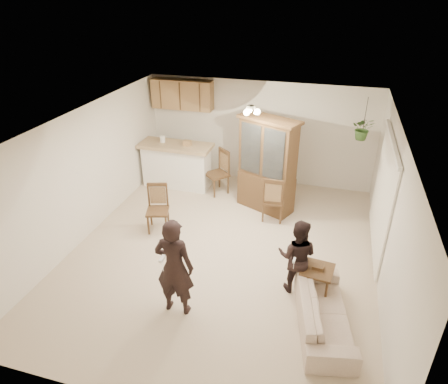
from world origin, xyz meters
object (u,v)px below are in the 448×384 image
(china_hutch, at_px, (267,166))
(chair_hutch_left, at_px, (217,181))
(sofa, at_px, (325,306))
(chair_bar, at_px, (158,218))
(child, at_px, (297,255))
(side_table, at_px, (316,282))
(chair_hutch_right, at_px, (273,207))
(adult, at_px, (174,262))

(china_hutch, height_order, chair_hutch_left, china_hutch)
(sofa, height_order, chair_bar, chair_bar)
(child, xyz_separation_m, side_table, (0.34, -0.08, -0.40))
(sofa, xyz_separation_m, child, (-0.50, 0.69, 0.31))
(chair_hutch_left, bearing_deg, side_table, -8.60)
(side_table, relative_size, chair_hutch_right, 0.59)
(sofa, distance_m, child, 0.91)
(child, height_order, chair_hutch_left, child)
(child, relative_size, chair_hutch_left, 1.27)
(adult, bearing_deg, china_hutch, -102.31)
(sofa, height_order, side_table, sofa)
(china_hutch, xyz_separation_m, chair_hutch_left, (-1.25, 0.41, -0.73))
(sofa, distance_m, china_hutch, 3.58)
(sofa, distance_m, side_table, 0.64)
(child, bearing_deg, side_table, 171.15)
(side_table, bearing_deg, child, 167.48)
(chair_hutch_right, bearing_deg, child, 106.70)
(china_hutch, relative_size, side_table, 3.49)
(sofa, bearing_deg, chair_bar, 51.43)
(adult, xyz_separation_m, child, (1.68, 0.97, -0.22))
(side_table, height_order, chair_hutch_right, chair_hutch_right)
(adult, distance_m, chair_bar, 2.42)
(chair_bar, relative_size, chair_hutch_left, 0.91)
(sofa, xyz_separation_m, side_table, (-0.16, 0.61, -0.09))
(china_hutch, bearing_deg, adult, -77.54)
(china_hutch, distance_m, side_table, 2.99)
(child, relative_size, chair_bar, 1.39)
(adult, bearing_deg, chair_hutch_left, -82.85)
(china_hutch, height_order, side_table, china_hutch)
(side_table, bearing_deg, sofa, -75.20)
(side_table, bearing_deg, chair_hutch_right, 116.04)
(sofa, relative_size, chair_hutch_left, 1.76)
(chair_bar, xyz_separation_m, chair_hutch_right, (2.17, 1.06, 0.01))
(chair_bar, distance_m, chair_hutch_right, 2.41)
(sofa, bearing_deg, chair_hutch_left, 25.31)
(adult, height_order, side_table, adult)
(child, bearing_deg, chair_bar, -16.01)
(adult, bearing_deg, chair_bar, -59.60)
(adult, relative_size, china_hutch, 0.87)
(sofa, xyz_separation_m, chair_hutch_left, (-2.72, 3.61, -0.07))
(child, bearing_deg, adult, 33.60)
(child, distance_m, chair_hutch_right, 2.25)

